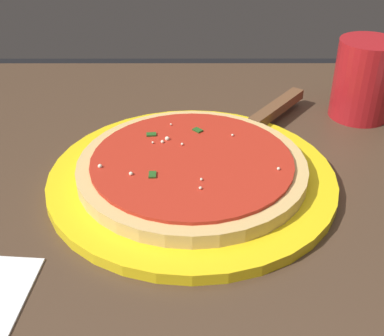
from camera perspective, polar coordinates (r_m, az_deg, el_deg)
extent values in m
cube|color=black|center=(1.14, -18.14, -8.97)|extent=(0.06, 0.06, 0.73)
cube|color=#473323|center=(0.59, 4.90, -3.77)|extent=(0.94, 0.81, 0.03)
cylinder|color=yellow|center=(0.59, 0.00, -1.12)|extent=(0.33, 0.33, 0.01)
cylinder|color=#DBB26B|center=(0.58, 0.00, 0.06)|extent=(0.26, 0.26, 0.02)
cylinder|color=red|center=(0.57, 0.00, 0.90)|extent=(0.23, 0.23, 0.00)
sphere|color=#EFEACC|center=(0.61, -3.38, 2.99)|extent=(0.00, 0.00, 0.00)
sphere|color=#EFEACC|center=(0.62, 4.19, 3.75)|extent=(0.00, 0.00, 0.00)
sphere|color=#EFEACC|center=(0.56, -10.46, -0.02)|extent=(0.00, 0.00, 0.00)
sphere|color=#EFEACC|center=(0.52, 0.96, -2.29)|extent=(0.00, 0.00, 0.00)
sphere|color=#EFEACC|center=(0.56, 9.79, -0.08)|extent=(0.00, 0.00, 0.00)
sphere|color=#EFEACC|center=(0.60, -1.13, 2.73)|extent=(0.00, 0.00, 0.00)
sphere|color=#EFEACC|center=(0.61, -2.83, 3.34)|extent=(0.01, 0.01, 0.01)
sphere|color=#EFEACC|center=(0.55, -6.95, -0.64)|extent=(0.00, 0.00, 0.00)
sphere|color=#EFEACC|center=(0.60, -4.47, 2.90)|extent=(0.00, 0.00, 0.00)
sphere|color=#EFEACC|center=(0.64, -2.40, 4.97)|extent=(0.00, 0.00, 0.00)
sphere|color=#EFEACC|center=(0.53, 1.07, -1.29)|extent=(0.00, 0.00, 0.00)
cube|color=#23561E|center=(0.62, -4.64, 3.83)|extent=(0.01, 0.01, 0.00)
cube|color=#23561E|center=(0.54, -4.51, -0.75)|extent=(0.01, 0.01, 0.00)
cube|color=#23561E|center=(0.63, 0.65, 4.33)|extent=(0.01, 0.01, 0.00)
cube|color=silver|center=(0.65, 4.89, 3.04)|extent=(0.11, 0.11, 0.00)
cube|color=brown|center=(0.73, 9.62, 6.77)|extent=(0.09, 0.11, 0.01)
cylinder|color=#B2191E|center=(0.76, 18.93, 9.48)|extent=(0.08, 0.08, 0.11)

